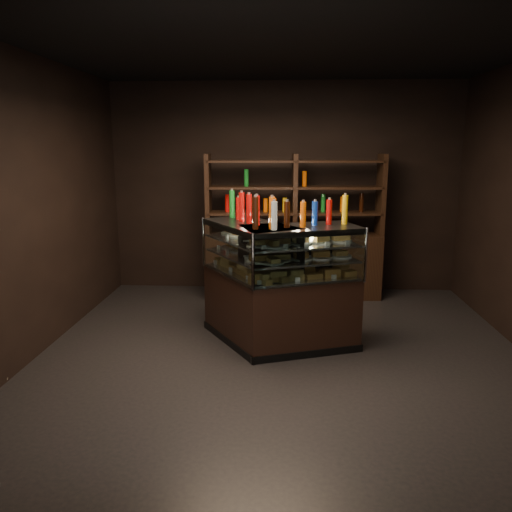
# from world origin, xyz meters

# --- Properties ---
(ground) EXTENTS (5.00, 5.00, 0.00)m
(ground) POSITION_xyz_m (0.00, 0.00, 0.00)
(ground) COLOR black
(ground) RESTS_ON ground
(room_shell) EXTENTS (5.02, 5.02, 3.01)m
(room_shell) POSITION_xyz_m (0.00, 0.00, 1.94)
(room_shell) COLOR black
(room_shell) RESTS_ON ground
(display_case) EXTENTS (1.77, 1.34, 1.31)m
(display_case) POSITION_xyz_m (-0.09, 0.30, 0.44)
(display_case) COLOR black
(display_case) RESTS_ON ground
(food_display) EXTENTS (1.47, 1.03, 0.41)m
(food_display) POSITION_xyz_m (-0.09, 0.30, 1.01)
(food_display) COLOR #B77F41
(food_display) RESTS_ON display_case
(bottles_top) EXTENTS (1.31, 0.89, 0.30)m
(bottles_top) POSITION_xyz_m (-0.09, 0.30, 1.45)
(bottles_top) COLOR yellow
(bottles_top) RESTS_ON display_case
(potted_conifer) EXTENTS (0.40, 0.40, 0.86)m
(potted_conifer) POSITION_xyz_m (0.43, 0.76, 0.49)
(potted_conifer) COLOR black
(potted_conifer) RESTS_ON ground
(back_shelving) EXTENTS (2.44, 0.54, 2.00)m
(back_shelving) POSITION_xyz_m (0.14, 2.05, 0.61)
(back_shelving) COLOR black
(back_shelving) RESTS_ON ground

